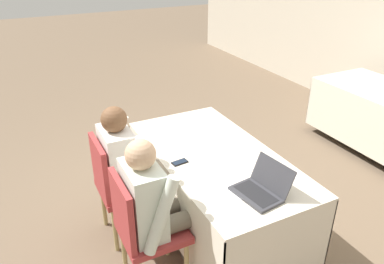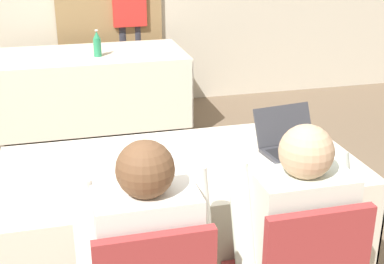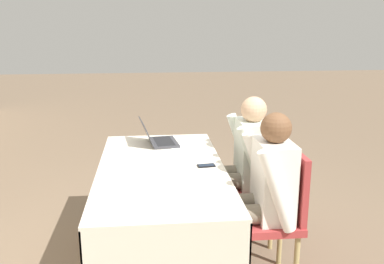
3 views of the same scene
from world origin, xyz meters
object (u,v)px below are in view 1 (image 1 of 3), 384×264
Objects in this scene: person_white_shirt at (155,204)px; chair_near_right at (142,227)px; person_checkered_shirt at (128,164)px; laptop at (261,189)px; cell_phone at (180,162)px; chair_near_left at (117,183)px.

chair_near_right is at bearing 90.00° from person_white_shirt.
laptop is at bearing -143.82° from person_checkered_shirt.
person_checkered_shirt is at bearing -137.27° from cell_phone.
person_white_shirt reaches higher than chair_near_left.
person_white_shirt is at bearing -169.84° from chair_near_left.
laptop is 0.40× the size of chair_near_left.
cell_phone is at bearing -54.84° from chair_near_right.
person_checkered_shirt reaches higher than chair_near_right.
chair_near_left is at bearing 90.00° from person_checkered_shirt.
chair_near_right is 0.61m from person_checkered_shirt.
person_white_shirt is (0.30, -0.33, -0.08)m from cell_phone.
person_white_shirt is at bearing -180.00° from person_checkered_shirt.
cell_phone is 0.14× the size of chair_near_left.
person_checkered_shirt is 0.58m from person_white_shirt.
chair_near_left is 0.78× the size of person_white_shirt.
person_white_shirt reaches higher than cell_phone.
person_checkered_shirt is (-0.58, 0.10, 0.16)m from chair_near_right.
chair_near_right is 0.78× the size of person_white_shirt.
person_white_shirt is at bearing -54.07° from cell_phone.
person_checkered_shirt and person_white_shirt have the same top height.
chair_near_left is 1.00× the size of chair_near_right.
cell_phone is 0.11× the size of person_checkered_shirt.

